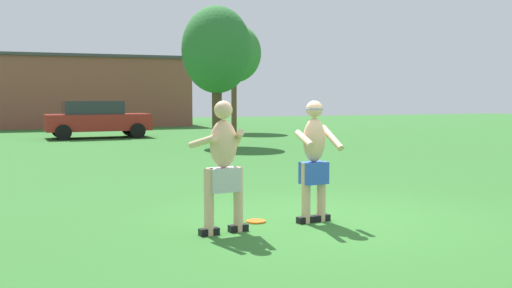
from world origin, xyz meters
TOP-DOWN VIEW (x-y plane):
  - ground_plane at (0.00, 0.00)m, footprint 80.00×80.00m
  - player_with_cap at (-0.24, -0.05)m, footprint 0.59×0.66m
  - player_in_gray at (-1.64, -0.24)m, footprint 0.73×0.67m
  - frisbee at (-1.01, 0.23)m, footprint 0.28×0.28m
  - car_red_mid_lot at (-1.56, 18.26)m, footprint 4.40×2.23m
  - outbuilding_behind_lot at (-2.12, 28.72)m, footprint 14.01×5.64m
  - tree_left_field at (5.24, 20.11)m, footprint 2.70×2.70m
  - tree_behind_players at (2.17, 12.79)m, footprint 2.52×2.52m

SIDE VIEW (x-z plane):
  - ground_plane at x=0.00m, z-range 0.00..0.00m
  - frisbee at x=-1.01m, z-range 0.00..0.03m
  - car_red_mid_lot at x=-1.56m, z-range 0.03..1.61m
  - player_in_gray at x=-1.64m, z-range 0.06..1.79m
  - player_with_cap at x=-0.24m, z-range 0.09..1.83m
  - outbuilding_behind_lot at x=-2.12m, z-range 0.01..4.12m
  - tree_behind_players at x=2.17m, z-range 0.91..5.91m
  - tree_left_field at x=5.24m, z-range 1.20..6.54m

